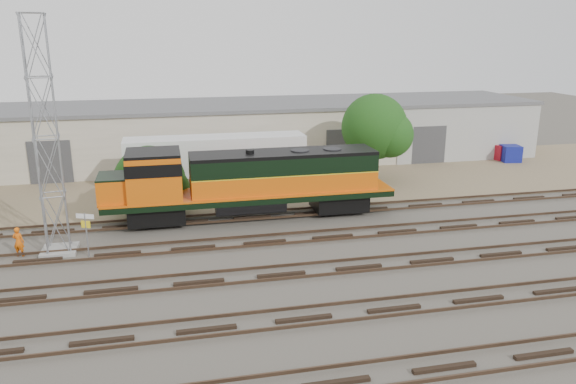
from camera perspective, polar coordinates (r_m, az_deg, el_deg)
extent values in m
plane|color=#47423A|center=(30.48, -1.85, -6.23)|extent=(140.00, 140.00, 0.00)
cube|color=#726047|center=(44.56, -5.47, 0.95)|extent=(80.00, 16.00, 0.02)
cube|color=black|center=(20.14, 4.91, -18.73)|extent=(80.00, 2.40, 0.14)
cube|color=#4C3828|center=(20.66, 4.28, -17.27)|extent=(80.00, 0.08, 0.14)
cube|color=black|center=(23.82, 1.61, -12.75)|extent=(80.00, 2.40, 0.14)
cube|color=#4C3828|center=(23.12, 2.08, -13.31)|extent=(80.00, 0.08, 0.14)
cube|color=#4C3828|center=(24.40, 1.18, -11.64)|extent=(80.00, 0.08, 0.14)
cube|color=black|center=(27.75, -0.68, -8.38)|extent=(80.00, 2.40, 0.14)
cube|color=#4C3828|center=(27.02, -0.35, -8.76)|extent=(80.00, 0.08, 0.14)
cube|color=#4C3828|center=(28.36, -1.00, -7.52)|extent=(80.00, 0.08, 0.14)
cube|color=black|center=(31.82, -2.36, -5.11)|extent=(80.00, 2.40, 0.14)
cube|color=#4C3828|center=(31.08, -2.12, -5.36)|extent=(80.00, 0.08, 0.14)
cube|color=#4C3828|center=(32.46, -2.60, -4.41)|extent=(80.00, 0.08, 0.14)
cube|color=black|center=(36.00, -3.65, -2.58)|extent=(80.00, 2.40, 0.14)
cube|color=#4C3828|center=(35.25, -3.46, -2.75)|extent=(80.00, 0.08, 0.14)
cube|color=#4C3828|center=(36.66, -3.84, -2.01)|extent=(80.00, 0.08, 0.14)
cube|color=beige|center=(51.79, -6.68, 5.86)|extent=(58.00, 10.00, 5.00)
cube|color=#59595B|center=(51.39, -6.77, 8.77)|extent=(58.40, 10.40, 0.30)
cube|color=#999993|center=(53.92, 18.00, 5.59)|extent=(14.00, 0.10, 5.00)
cube|color=#333335|center=(47.54, -23.00, 2.79)|extent=(3.20, 0.12, 3.40)
cube|color=#333335|center=(46.73, -13.32, 3.43)|extent=(3.20, 0.12, 3.40)
cube|color=#333335|center=(47.27, -3.57, 3.98)|extent=(3.20, 0.12, 3.40)
cube|color=#333335|center=(49.12, 5.71, 4.39)|extent=(3.20, 0.12, 3.40)
cube|color=#333335|center=(52.16, 14.12, 4.66)|extent=(3.20, 0.12, 3.40)
cube|color=black|center=(35.40, -13.19, -2.05)|extent=(3.40, 2.55, 1.06)
cube|color=black|center=(37.05, 5.18, -0.87)|extent=(3.40, 2.55, 1.06)
cube|color=black|center=(35.55, -3.81, -0.36)|extent=(18.09, 3.19, 0.37)
cylinder|color=black|center=(35.74, -3.79, -1.38)|extent=(4.47, 1.17, 1.17)
cube|color=#CE5409|center=(35.70, -0.46, 1.12)|extent=(11.70, 2.77, 1.28)
cube|color=black|center=(35.42, -0.47, 2.95)|extent=(11.70, 2.77, 1.06)
cube|color=black|center=(35.28, -0.47, 3.96)|extent=(11.70, 2.77, 0.21)
cube|color=#CE5409|center=(34.78, -13.43, 1.54)|extent=(3.19, 3.19, 2.77)
cube|color=black|center=(34.45, -13.59, 3.90)|extent=(3.19, 3.19, 0.17)
cube|color=#CE5409|center=(35.08, -17.36, 0.28)|extent=(1.70, 2.55, 1.49)
cube|color=gray|center=(33.01, -22.17, -5.49)|extent=(1.83, 1.83, 0.20)
cylinder|color=gray|center=(32.06, -24.16, 5.22)|extent=(0.09, 0.09, 12.20)
cylinder|color=gray|center=(31.85, -22.19, 5.37)|extent=(0.09, 0.09, 12.20)
cylinder|color=gray|center=(30.98, -24.55, 4.84)|extent=(0.09, 0.09, 12.20)
cylinder|color=gray|center=(30.77, -22.51, 5.00)|extent=(0.09, 0.09, 12.20)
cylinder|color=gray|center=(31.38, -19.76, -4.16)|extent=(0.08, 0.08, 2.44)
cube|color=white|center=(31.05, -19.94, -2.33)|extent=(0.94, 0.43, 0.24)
cube|color=yellow|center=(31.18, -19.86, -3.11)|extent=(0.48, 0.23, 0.39)
imported|color=#E35C0C|center=(33.04, -25.70, -4.57)|extent=(0.68, 0.54, 1.62)
cube|color=silver|center=(42.09, -7.33, 3.77)|extent=(13.26, 2.66, 2.75)
cube|color=black|center=(43.37, -0.37, 1.29)|extent=(2.45, 2.55, 1.02)
cube|color=black|center=(41.44, -14.12, 0.31)|extent=(0.15, 0.15, 1.33)
cube|color=black|center=(43.41, -14.07, 1.03)|extent=(0.15, 0.15, 1.33)
cube|color=navy|center=(55.37, 21.67, 3.65)|extent=(1.81, 1.73, 1.50)
cube|color=maroon|center=(56.04, 20.85, 3.81)|extent=(1.73, 1.65, 1.40)
cylinder|color=#382619|center=(38.46, -13.67, -1.57)|extent=(0.32, 0.32, 0.42)
sphere|color=#143F12|center=(37.96, -13.86, 1.09)|extent=(4.67, 4.67, 4.67)
sphere|color=#143F12|center=(37.39, -12.39, 0.21)|extent=(3.27, 3.27, 3.27)
cylinder|color=#382619|center=(45.10, 8.60, 2.70)|extent=(0.30, 0.30, 2.57)
sphere|color=#143F12|center=(44.50, 8.77, 6.56)|extent=(5.14, 5.14, 5.14)
sphere|color=#143F12|center=(44.26, 10.35, 5.77)|extent=(3.60, 3.60, 3.60)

